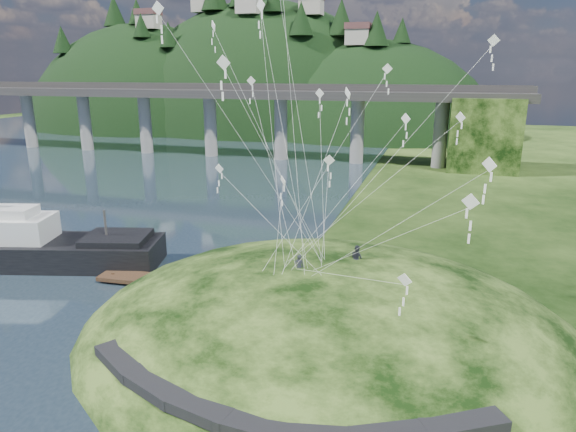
# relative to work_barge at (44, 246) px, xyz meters

# --- Properties ---
(ground) EXTENTS (320.00, 320.00, 0.00)m
(ground) POSITION_rel_work_barge_xyz_m (20.04, -7.14, -1.81)
(ground) COLOR black
(ground) RESTS_ON ground
(grass_hill) EXTENTS (36.00, 32.00, 13.00)m
(grass_hill) POSITION_rel_work_barge_xyz_m (28.04, -5.14, -3.31)
(grass_hill) COLOR black
(grass_hill) RESTS_ON ground
(footpath) EXTENTS (22.29, 5.84, 0.83)m
(footpath) POSITION_rel_work_barge_xyz_m (27.50, -16.88, 0.27)
(footpath) COLOR black
(footpath) RESTS_ON ground
(bridge) EXTENTS (160.00, 11.00, 15.00)m
(bridge) POSITION_rel_work_barge_xyz_m (-6.42, 62.93, 7.89)
(bridge) COLOR #2D2B2B
(bridge) RESTS_ON ground
(far_ridge) EXTENTS (153.00, 70.00, 94.50)m
(far_ridge) POSITION_rel_work_barge_xyz_m (-23.54, 115.03, -9.25)
(far_ridge) COLOR black
(far_ridge) RESTS_ON ground
(work_barge) EXTENTS (21.45, 10.67, 7.24)m
(work_barge) POSITION_rel_work_barge_xyz_m (0.00, 0.00, 0.00)
(work_barge) COLOR black
(work_barge) RESTS_ON ground
(wooden_dock) EXTENTS (13.97, 2.97, 0.99)m
(wooden_dock) POSITION_rel_work_barge_xyz_m (14.24, -1.11, -1.38)
(wooden_dock) COLOR #321F14
(wooden_dock) RESTS_ON ground
(kite_flyers) EXTENTS (4.31, 3.67, 1.88)m
(kite_flyers) POSITION_rel_work_barge_xyz_m (28.67, -3.89, 4.04)
(kite_flyers) COLOR #23252F
(kite_flyers) RESTS_ON ground
(kite_swarm) EXTENTS (20.47, 16.02, 21.69)m
(kite_swarm) POSITION_rel_work_barge_xyz_m (27.34, -2.80, 14.64)
(kite_swarm) COLOR white
(kite_swarm) RESTS_ON ground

